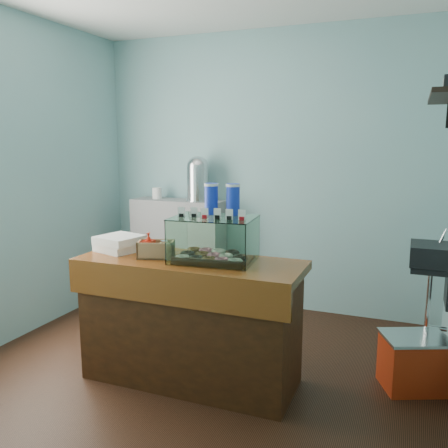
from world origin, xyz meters
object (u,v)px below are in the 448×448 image
at_px(display_case, 215,236).
at_px(red_cooler, 414,362).
at_px(counter, 190,320).
at_px(coffee_urn, 198,178).

xyz_separation_m(display_case, red_cooler, (1.34, 0.40, -0.88)).
xyz_separation_m(counter, coffee_urn, (-0.65, 1.56, 0.89)).
relative_size(counter, coffee_urn, 3.44).
height_order(coffee_urn, red_cooler, coffee_urn).
distance_m(display_case, red_cooler, 1.65).
bearing_deg(display_case, counter, -162.23).
distance_m(counter, display_case, 0.64).
xyz_separation_m(counter, red_cooler, (1.51, 0.47, -0.26)).
relative_size(display_case, coffee_urn, 1.28).
relative_size(coffee_urn, red_cooler, 0.87).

